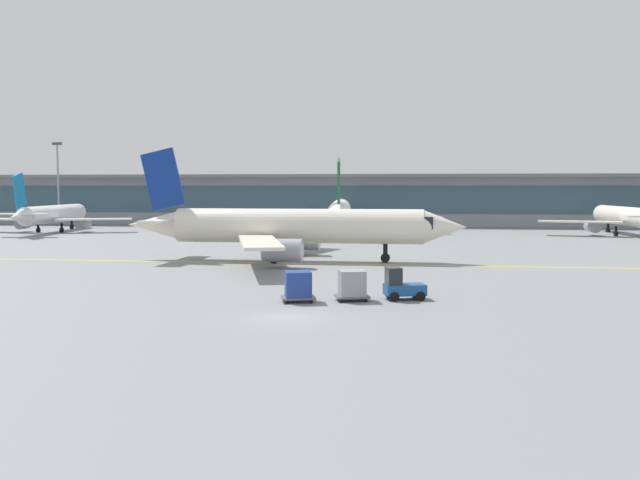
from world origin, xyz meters
The scene contains 11 objects.
ground_plane centered at (0.00, 0.00, 0.00)m, with size 400.00×400.00×0.00m, color gray.
taxiway_centreline_stripe centered at (-3.93, 26.73, 0.00)m, with size 110.00×0.36×0.01m, color yellow.
terminal_concourse centered at (0.00, 93.34, 4.92)m, with size 168.21×11.00×9.60m.
gate_airplane_0 centered at (-50.24, 67.03, 2.81)m, with size 26.20×28.29×9.37m.
gate_airplane_1 centered at (-3.83, 69.22, 3.39)m, with size 31.60×34.11×11.29m.
gate_airplane_2 centered at (39.00, 69.76, 2.81)m, with size 26.29×28.33×9.38m.
taxiing_regional_jet centered at (-4.37, 28.74, 3.35)m, with size 33.59×31.34×11.16m.
baggage_tug centered at (6.26, 6.91, 0.89)m, with size 2.87×2.16×2.10m.
cargo_dolly_lead centered at (3.13, 6.07, 1.05)m, with size 2.44×2.09×1.94m.
cargo_dolly_trailing centered at (-0.20, 5.17, 1.05)m, with size 2.44×2.09×1.94m.
apron_light_mast_0 centered at (-58.24, 83.93, 8.47)m, with size 1.80×0.36×15.55m.
Camera 1 is at (6.59, -37.09, 7.24)m, focal length 38.44 mm.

